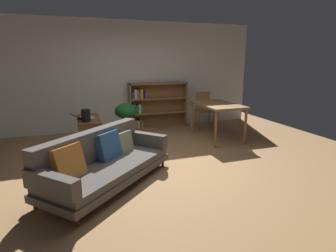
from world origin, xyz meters
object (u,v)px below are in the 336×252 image
Objects in this scene: potted_floor_plant at (126,118)px; dining_chair_near at (204,108)px; open_laptop at (84,117)px; media_console at (90,133)px; dining_table at (217,108)px; fabric_couch at (103,161)px; bookshelf at (154,105)px; desk_speaker at (86,115)px.

dining_chair_near is at bearing 17.17° from potted_floor_plant.
potted_floor_plant is at bearing 6.24° from open_laptop.
potted_floor_plant is (0.87, 0.10, -0.10)m from open_laptop.
dining_table reaches higher than media_console.
fabric_couch is 3.09m from dining_table.
potted_floor_plant is at bearing 10.17° from media_console.
bookshelf reaches higher than fabric_couch.
desk_speaker reaches higher than media_console.
bookshelf reaches higher than potted_floor_plant.
dining_chair_near is (3.03, 1.09, -0.20)m from desk_speaker.
dining_table is (2.67, 1.50, 0.38)m from fabric_couch.
dining_chair_near is at bearing 14.16° from open_laptop.
bookshelf is (-1.26, 0.39, 0.07)m from dining_chair_near.
open_laptop is at bearing -165.84° from dining_chair_near.
media_console is at bearing -25.81° from open_laptop.
open_laptop is at bearing 97.13° from desk_speaker.
dining_table is (1.99, -0.40, 0.18)m from potted_floor_plant.
desk_speaker is 3.23m from dining_chair_near.
bookshelf is at bearing 48.76° from potted_floor_plant.
open_laptop is at bearing -147.19° from bookshelf.
dining_chair_near reaches higher than desk_speaker.
fabric_couch is 1.77m from media_console.
fabric_couch is at bearing -109.67° from potted_floor_plant.
fabric_couch is 1.84m from open_laptop.
open_laptop is at bearing -173.76° from potted_floor_plant.
potted_floor_plant is at bearing 168.51° from dining_table.
bookshelf is at bearing 125.41° from dining_table.
potted_floor_plant is 2.30m from dining_chair_near.
potted_floor_plant is (0.78, 0.14, 0.23)m from media_console.
dining_table is (2.77, -0.26, 0.41)m from media_console.
desk_speaker reaches higher than fabric_couch.
bookshelf is at bearing 39.88° from desk_speaker.
potted_floor_plant is 2.04m from dining_table.
bookshelf is at bearing 61.43° from fabric_couch.
fabric_couch is 1.62× the size of dining_table.
open_laptop reaches higher than media_console.
media_console is (-0.10, 1.76, -0.03)m from fabric_couch.
open_laptop is (-0.19, 1.81, 0.30)m from fabric_couch.
media_console is 4.45× the size of desk_speaker.
dining_chair_near reaches higher than potted_floor_plant.
dining_table is at bearing -11.49° from potted_floor_plant.
desk_speaker is (-0.15, 1.50, 0.39)m from fabric_couch.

